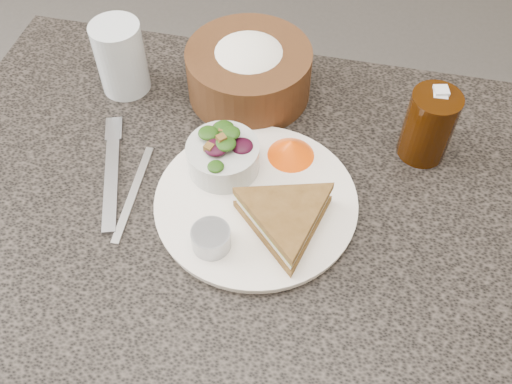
{
  "coord_description": "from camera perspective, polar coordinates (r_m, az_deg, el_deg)",
  "views": [
    {
      "loc": [
        0.11,
        -0.46,
        1.41
      ],
      "look_at": [
        0.01,
        0.0,
        0.78
      ],
      "focal_mm": 40.0,
      "sensor_mm": 36.0,
      "label": 1
    }
  ],
  "objects": [
    {
      "name": "floor",
      "position": [
        1.49,
        -0.33,
        -18.69
      ],
      "size": [
        6.0,
        6.0,
        0.0
      ],
      "primitive_type": "plane",
      "color": "#42403E",
      "rests_on": "ground"
    },
    {
      "name": "dining_table",
      "position": [
        1.14,
        -0.42,
        -12.6
      ],
      "size": [
        1.0,
        0.7,
        0.75
      ],
      "primitive_type": "cube",
      "color": "black",
      "rests_on": "floor"
    },
    {
      "name": "dinner_plate",
      "position": [
        0.81,
        0.0,
        -1.03
      ],
      "size": [
        0.28,
        0.28,
        0.01
      ],
      "primitive_type": "cylinder",
      "color": "white",
      "rests_on": "dining_table"
    },
    {
      "name": "sandwich",
      "position": [
        0.76,
        2.98,
        -2.64
      ],
      "size": [
        0.23,
        0.23,
        0.04
      ],
      "primitive_type": null,
      "rotation": [
        0.0,
        0.0,
        -0.77
      ],
      "color": "brown",
      "rests_on": "dinner_plate"
    },
    {
      "name": "salad_bowl",
      "position": [
        0.82,
        -3.33,
        3.9
      ],
      "size": [
        0.12,
        0.12,
        0.06
      ],
      "primitive_type": null,
      "rotation": [
        0.0,
        0.0,
        -0.2
      ],
      "color": "#BAC0BE",
      "rests_on": "dinner_plate"
    },
    {
      "name": "dressing_ramekin",
      "position": [
        0.75,
        -4.51,
        -4.67
      ],
      "size": [
        0.07,
        0.07,
        0.03
      ],
      "primitive_type": "cylinder",
      "rotation": [
        0.0,
        0.0,
        -0.41
      ],
      "color": "#92959B",
      "rests_on": "dinner_plate"
    },
    {
      "name": "orange_wedge",
      "position": [
        0.85,
        3.54,
        4.39
      ],
      "size": [
        0.1,
        0.1,
        0.03
      ],
      "primitive_type": "cone",
      "rotation": [
        0.0,
        0.0,
        0.75
      ],
      "color": "#FF5006",
      "rests_on": "dinner_plate"
    },
    {
      "name": "fork",
      "position": [
        0.87,
        -14.26,
        1.43
      ],
      "size": [
        0.08,
        0.19,
        0.01
      ],
      "primitive_type": "cube",
      "rotation": [
        0.0,
        0.0,
        0.33
      ],
      "color": "#989AA2",
      "rests_on": "dining_table"
    },
    {
      "name": "knife",
      "position": [
        0.84,
        -12.16,
        -0.1
      ],
      "size": [
        0.02,
        0.18,
        0.0
      ],
      "primitive_type": "cube",
      "rotation": [
        0.0,
        0.0,
        0.05
      ],
      "color": "#ADADAF",
      "rests_on": "dining_table"
    },
    {
      "name": "bread_basket",
      "position": [
        0.93,
        -0.72,
        12.56
      ],
      "size": [
        0.24,
        0.24,
        0.11
      ],
      "primitive_type": null,
      "rotation": [
        0.0,
        0.0,
        0.19
      ],
      "color": "brown",
      "rests_on": "dining_table"
    },
    {
      "name": "cola_glass",
      "position": [
        0.87,
        16.98,
        6.65
      ],
      "size": [
        0.09,
        0.09,
        0.12
      ],
      "primitive_type": null,
      "rotation": [
        0.0,
        0.0,
        0.34
      ],
      "color": "black",
      "rests_on": "dining_table"
    },
    {
      "name": "water_glass",
      "position": [
        0.97,
        -13.37,
        12.94
      ],
      "size": [
        0.11,
        0.11,
        0.12
      ],
      "primitive_type": "cylinder",
      "rotation": [
        0.0,
        0.0,
        0.42
      ],
      "color": "silver",
      "rests_on": "dining_table"
    }
  ]
}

